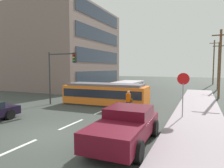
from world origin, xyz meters
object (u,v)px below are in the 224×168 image
pickup_truck_parked (125,126)px  utility_pole_far (219,65)px  stop_sign (183,86)px  traffic_light_mast (60,68)px  pedestrian_crossing (128,100)px  streetcar_tram (106,94)px  utility_pole_distant (214,62)px  utility_pole_mid (220,63)px  city_bus (127,88)px

pickup_truck_parked → utility_pole_far: bearing=78.5°
stop_sign → utility_pole_far: utility_pole_far is taller
stop_sign → utility_pole_far: 21.59m
pickup_truck_parked → traffic_light_mast: size_ratio=1.06×
pedestrian_crossing → utility_pole_far: 22.44m
streetcar_tram → traffic_light_mast: (-3.64, -1.76, 2.36)m
pedestrian_crossing → utility_pole_distant: bearing=77.2°
utility_pole_mid → utility_pole_far: 10.07m
utility_pole_distant → utility_pole_mid: bearing=-91.3°
pedestrian_crossing → utility_pole_distant: 32.46m
traffic_light_mast → utility_pole_mid: 16.91m
city_bus → utility_pole_far: (10.13, 13.28, 2.79)m
pickup_truck_parked → stop_sign: (1.94, 5.53, 1.40)m
utility_pole_mid → pedestrian_crossing: bearing=-121.4°
utility_pole_far → pickup_truck_parked: bearing=-101.5°
stop_sign → traffic_light_mast: traffic_light_mast is taller
traffic_light_mast → utility_pole_far: size_ratio=0.65×
pedestrian_crossing → pickup_truck_parked: pedestrian_crossing is taller
streetcar_tram → utility_pole_distant: utility_pole_distant is taller
streetcar_tram → traffic_light_mast: traffic_light_mast is taller
utility_pole_far → stop_sign: bearing=-99.3°
stop_sign → utility_pole_distant: (3.35, 31.67, 2.43)m
streetcar_tram → pickup_truck_parked: 9.42m
utility_pole_far → utility_pole_distant: utility_pole_distant is taller
city_bus → pickup_truck_parked: 14.29m
traffic_light_mast → utility_pole_mid: bearing=38.0°
city_bus → traffic_light_mast: 8.43m
stop_sign → pickup_truck_parked: bearing=-109.3°
pedestrian_crossing → traffic_light_mast: (-6.62, 0.57, 2.42)m
city_bus → utility_pole_distant: size_ratio=0.67×
stop_sign → utility_pole_distant: utility_pole_distant is taller
city_bus → utility_pole_mid: 10.48m
city_bus → traffic_light_mast: (-3.78, -7.17, 2.34)m
pedestrian_crossing → utility_pole_mid: 13.20m
city_bus → pedestrian_crossing: 8.25m
streetcar_tram → pickup_truck_parked: (4.84, -8.08, -0.21)m
streetcar_tram → traffic_light_mast: 4.68m
pedestrian_crossing → pickup_truck_parked: bearing=-72.1°
city_bus → streetcar_tram: bearing=-91.5°
pedestrian_crossing → pickup_truck_parked: (1.86, -5.75, -0.15)m
streetcar_tram → pedestrian_crossing: bearing=-38.0°
utility_pole_mid → streetcar_tram: bearing=-138.2°
streetcar_tram → pickup_truck_parked: bearing=-59.1°
pickup_truck_parked → traffic_light_mast: (-8.48, 6.33, 2.57)m
pickup_truck_parked → utility_pole_far: size_ratio=0.69×
stop_sign → traffic_light_mast: bearing=175.7°
stop_sign → utility_pole_mid: 11.69m
streetcar_tram → stop_sign: size_ratio=2.65×
city_bus → stop_sign: (6.64, -7.96, 1.17)m
streetcar_tram → pedestrian_crossing: streetcar_tram is taller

